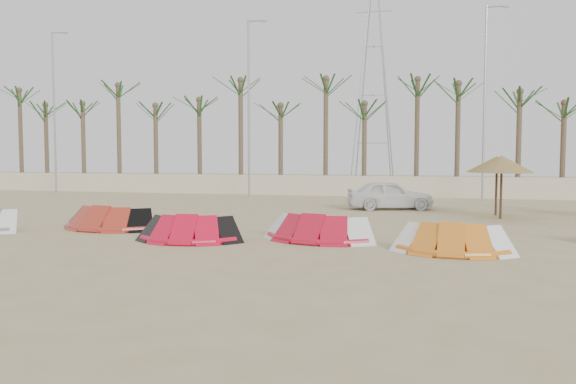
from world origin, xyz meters
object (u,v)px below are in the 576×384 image
(kite_red_right, at_px, (319,226))
(kite_red_mid, at_px, (193,227))
(kite_orange, at_px, (452,237))
(kite_red_left, at_px, (112,217))
(parasol_left, at_px, (502,164))
(car, at_px, (390,195))
(parasol_mid, at_px, (497,164))

(kite_red_right, bearing_deg, kite_red_mid, -163.76)
(kite_red_mid, distance_m, kite_orange, 7.71)
(kite_red_left, xyz_separation_m, parasol_left, (14.02, 6.51, 1.84))
(kite_red_left, xyz_separation_m, car, (9.31, 9.48, 0.28))
(kite_red_mid, bearing_deg, parasol_left, 40.37)
(kite_red_left, xyz_separation_m, kite_red_right, (7.78, -0.90, -0.00))
(parasol_left, distance_m, car, 5.78)
(kite_red_right, relative_size, parasol_left, 1.43)
(parasol_left, relative_size, parasol_mid, 1.01)
(parasol_left, height_order, car, parasol_left)
(kite_red_left, distance_m, kite_red_mid, 4.49)
(kite_orange, xyz_separation_m, parasol_left, (2.30, 8.71, 1.84))
(car, bearing_deg, kite_red_right, 156.00)
(kite_red_left, bearing_deg, kite_red_mid, -26.43)
(kite_red_mid, relative_size, car, 0.80)
(kite_red_left, bearing_deg, parasol_left, 24.91)
(parasol_mid, bearing_deg, car, 160.78)
(parasol_mid, bearing_deg, parasol_left, -88.57)
(kite_red_right, bearing_deg, car, 81.60)
(kite_red_left, xyz_separation_m, parasol_mid, (13.99, 7.85, 1.82))
(kite_red_left, relative_size, kite_red_mid, 1.16)
(kite_red_right, relative_size, parasol_mid, 1.45)
(kite_red_left, distance_m, kite_red_right, 7.83)
(kite_red_right, height_order, parasol_left, parasol_left)
(car, bearing_deg, kite_red_mid, 139.63)
(kite_red_right, bearing_deg, kite_red_left, 173.40)
(parasol_left, distance_m, parasol_mid, 1.34)
(kite_orange, bearing_deg, kite_red_mid, 178.48)
(kite_red_right, xyz_separation_m, parasol_mid, (6.21, 8.75, 1.82))
(kite_red_mid, distance_m, parasol_mid, 14.14)
(kite_red_right, distance_m, car, 10.50)
(kite_red_left, relative_size, car, 0.93)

